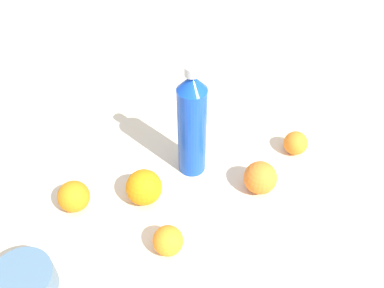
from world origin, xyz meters
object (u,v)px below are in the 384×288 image
orange_0 (296,143)px  orange_1 (74,196)px  water_bottle (192,125)px  ceramic_bowl (23,282)px  orange_3 (144,187)px  orange_2 (168,241)px  orange_4 (260,178)px

orange_0 → orange_1: orange_1 is taller
water_bottle → orange_1: bearing=175.8°
water_bottle → ceramic_bowl: size_ratio=2.45×
orange_0 → ceramic_bowl: size_ratio=0.50×
orange_3 → ceramic_bowl: size_ratio=0.68×
water_bottle → orange_3: (0.13, 0.06, -0.10)m
orange_0 → water_bottle: bearing=-6.1°
orange_1 → orange_3: orange_3 is taller
orange_2 → ceramic_bowl: bearing=0.2°
orange_4 → ceramic_bowl: (0.52, 0.09, -0.01)m
water_bottle → orange_1: (0.28, 0.03, -0.10)m
orange_4 → ceramic_bowl: 0.53m
orange_2 → orange_3: (0.02, -0.14, 0.01)m
ceramic_bowl → orange_1: bearing=-123.5°
water_bottle → orange_3: water_bottle is taller
water_bottle → orange_0: water_bottle is taller
water_bottle → orange_4: size_ratio=3.83×
orange_2 → ceramic_bowl: 0.28m
orange_4 → water_bottle: bearing=-40.8°
orange_2 → orange_3: 0.14m
orange_2 → orange_3: orange_3 is taller
orange_2 → orange_0: bearing=-155.5°
orange_0 → orange_3: 0.40m
water_bottle → orange_4: (-0.13, 0.11, -0.10)m
water_bottle → orange_4: bearing=-52.0°
orange_0 → ceramic_bowl: orange_0 is taller
water_bottle → orange_1: size_ratio=4.16×
orange_2 → ceramic_bowl: size_ratio=0.52×
water_bottle → orange_2: water_bottle is taller
ceramic_bowl → orange_3: bearing=-151.8°
orange_3 → ceramic_bowl: bearing=28.2°
orange_1 → orange_3: (-0.15, 0.03, 0.01)m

